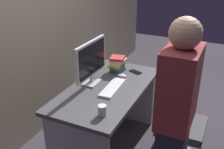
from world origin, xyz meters
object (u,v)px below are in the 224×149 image
object	(u,v)px
keyboard	(113,88)
office_chair	(176,127)
monitor	(91,60)
cell_phone	(135,72)
handbag	(169,121)
person_at_desk	(175,122)
mouse	(122,76)
book_stack	(118,64)
desk	(108,107)
cup_near_keyboard	(102,110)

from	to	relation	value
keyboard	office_chair	bearing A→B (deg)	-85.13
monitor	cell_phone	distance (m)	0.61
handbag	keyboard	bearing A→B (deg)	141.26
person_at_desk	mouse	world-z (taller)	person_at_desk
book_stack	handbag	xyz separation A→B (m)	(0.19, -0.62, -0.71)
person_at_desk	monitor	bearing A→B (deg)	65.12
handbag	monitor	bearing A→B (deg)	128.99
monitor	book_stack	bearing A→B (deg)	-15.37
cell_phone	office_chair	bearing A→B (deg)	-101.81
keyboard	monitor	bearing A→B (deg)	83.69
monitor	office_chair	bearing A→B (deg)	-84.92
person_at_desk	cell_phone	distance (m)	1.12
office_chair	mouse	size ratio (longest dim) A/B	9.40
desk	handbag	size ratio (longest dim) A/B	3.63
person_at_desk	handbag	world-z (taller)	person_at_desk
person_at_desk	monitor	xyz separation A→B (m)	(0.45, 0.97, 0.18)
desk	mouse	bearing A→B (deg)	-7.94
mouse	book_stack	size ratio (longest dim) A/B	0.48
person_at_desk	office_chair	bearing A→B (deg)	8.12
keyboard	handbag	bearing A→B (deg)	-42.00
desk	cup_near_keyboard	bearing A→B (deg)	-158.73
person_at_desk	mouse	distance (m)	1.04
monitor	book_stack	world-z (taller)	monitor
person_at_desk	mouse	size ratio (longest dim) A/B	16.39
book_stack	handbag	bearing A→B (deg)	-73.08
person_at_desk	desk	bearing A→B (deg)	60.62
keyboard	book_stack	distance (m)	0.44
desk	monitor	size ratio (longest dim) A/B	2.54
cup_near_keyboard	cell_phone	distance (m)	0.95
desk	cup_near_keyboard	distance (m)	0.59
handbag	mouse	bearing A→B (deg)	122.23
person_at_desk	cell_phone	xyz separation A→B (m)	(0.91, 0.66, -0.08)
mouse	cup_near_keyboard	size ratio (longest dim) A/B	1.06
cell_phone	handbag	world-z (taller)	cell_phone
person_at_desk	monitor	world-z (taller)	person_at_desk
desk	cup_near_keyboard	xyz separation A→B (m)	(-0.48, -0.19, 0.29)
desk	monitor	bearing A→B (deg)	87.54
book_stack	cell_phone	bearing A→B (deg)	-74.52
keyboard	book_stack	world-z (taller)	book_stack
person_at_desk	keyboard	xyz separation A→B (m)	(0.44, 0.72, -0.07)
office_chair	keyboard	xyz separation A→B (m)	(-0.09, 0.65, 0.34)
book_stack	keyboard	bearing A→B (deg)	-162.03
person_at_desk	mouse	xyz separation A→B (m)	(0.72, 0.74, -0.06)
desk	person_at_desk	distance (m)	0.95
cup_near_keyboard	cell_phone	size ratio (longest dim) A/B	0.65
desk	monitor	xyz separation A→B (m)	(0.01, 0.18, 0.50)
keyboard	mouse	world-z (taller)	mouse
desk	cup_near_keyboard	size ratio (longest dim) A/B	14.56
person_at_desk	keyboard	distance (m)	0.85
desk	keyboard	xyz separation A→B (m)	(-0.01, -0.06, 0.25)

